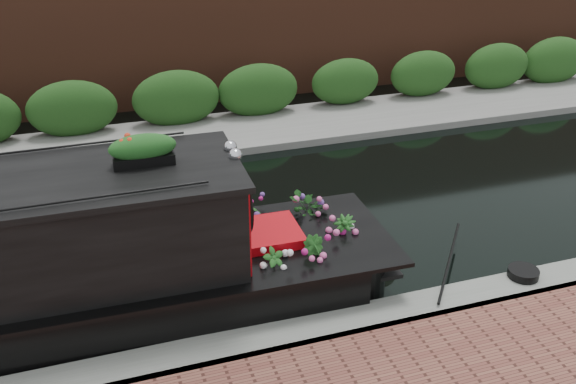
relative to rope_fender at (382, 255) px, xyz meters
name	(u,v)px	position (x,y,z in m)	size (l,w,h in m)	color
ground	(224,229)	(-2.13, 1.85, -0.16)	(80.00, 80.00, 0.00)	black
near_bank_coping	(282,349)	(-2.13, -1.45, -0.16)	(40.00, 0.60, 0.50)	slate
far_bank_path	(182,142)	(-2.13, 6.05, -0.16)	(40.00, 2.40, 0.34)	slate
far_hedge	(176,129)	(-2.13, 6.95, -0.16)	(40.00, 1.10, 2.80)	#1D4416
far_brick_wall	(163,102)	(-2.13, 9.05, -0.16)	(40.00, 1.00, 8.00)	#562C1D
rope_fender	(382,255)	(0.00, 0.00, 0.00)	(0.32, 0.32, 0.40)	olive
coiled_mooring_rope	(523,273)	(1.64, -1.32, 0.15)	(0.45, 0.45, 0.12)	black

